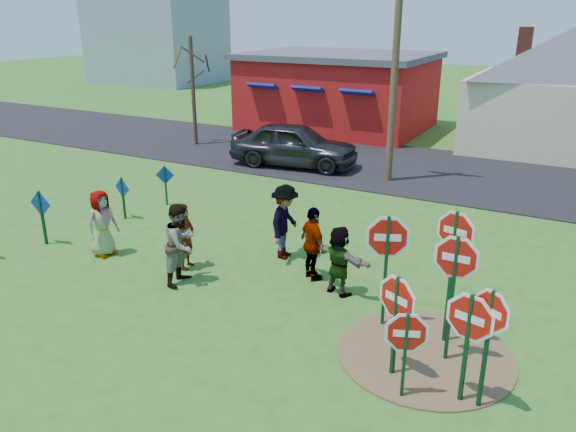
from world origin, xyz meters
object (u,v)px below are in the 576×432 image
person_b (186,236)px  suv (294,145)px  stop_sign_a (397,306)px  utility_pole (395,60)px  person_a (102,223)px  stop_sign_d (455,268)px  stop_sign_b (454,244)px  stop_sign_c (490,323)px

person_b → suv: (-2.13, 9.68, 0.08)m
stop_sign_a → suv: 13.92m
person_b → suv: size_ratio=0.32×
suv → utility_pole: 5.28m
person_a → utility_pole: (4.26, 9.85, 3.47)m
stop_sign_d → suv: (-8.62, 10.57, -0.90)m
person_b → person_a: bearing=82.5°
stop_sign_d → suv: 13.67m
stop_sign_b → stop_sign_d: bearing=-58.2°
stop_sign_c → utility_pole: 12.94m
utility_pole → person_b: bearing=-101.3°
person_a → suv: bearing=6.6°
stop_sign_c → person_b: bearing=-162.9°
stop_sign_b → stop_sign_d: stop_sign_b is taller
stop_sign_d → person_a: (-8.86, 0.52, -0.95)m
person_a → stop_sign_d: bearing=-85.4°
stop_sign_c → utility_pole: (-5.38, 11.43, 2.81)m
stop_sign_b → stop_sign_d: size_ratio=1.09×
stop_sign_d → person_a: bearing=177.8°
stop_sign_c → person_b: size_ratio=1.33×
stop_sign_b → person_a: 8.77m
stop_sign_d → person_b: stop_sign_d is taller
person_a → suv: (0.24, 10.05, 0.05)m
stop_sign_a → person_a: stop_sign_a is taller
stop_sign_d → stop_sign_b: bearing=107.1°
person_b → utility_pole: bearing=-27.6°
stop_sign_b → person_a: stop_sign_b is taller
suv → person_a: bearing=171.3°
person_b → suv: bearing=-4.0°
stop_sign_a → suv: stop_sign_a is taller
utility_pole → stop_sign_b: bearing=-65.6°
stop_sign_b → suv: stop_sign_b is taller
stop_sign_c → suv: stop_sign_c is taller
stop_sign_b → suv: size_ratio=0.54×
stop_sign_c → utility_pole: bearing=147.3°
stop_sign_b → utility_pole: (-4.44, 9.80, 2.33)m
stop_sign_c → person_b: 7.56m
stop_sign_a → person_b: 6.07m
stop_sign_b → suv: bearing=146.1°
stop_sign_b → stop_sign_c: stop_sign_b is taller
stop_sign_d → person_a: stop_sign_d is taller
person_b → utility_pole: size_ratio=0.20×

